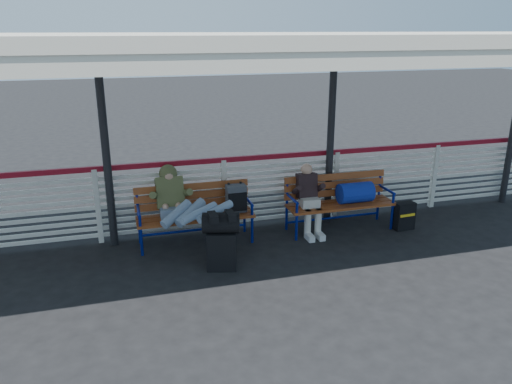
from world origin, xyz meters
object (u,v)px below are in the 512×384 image
object	(u,v)px
luggage_stack	(221,239)
traveler_man	(188,208)
companion_person	(309,198)
bench_left	(206,206)
suitcase_side	(404,216)
bench_right	(347,195)

from	to	relation	value
luggage_stack	traveler_man	distance (m)	0.81
traveler_man	companion_person	xyz separation A→B (m)	(2.00, 0.20, -0.11)
luggage_stack	bench_left	bearing A→B (deg)	106.27
luggage_stack	bench_left	world-z (taller)	bench_left
companion_person	luggage_stack	bearing A→B (deg)	-151.66
companion_person	traveler_man	bearing A→B (deg)	-174.17
bench_left	suitcase_side	xyz separation A→B (m)	(3.27, -0.44, -0.35)
traveler_man	luggage_stack	bearing A→B (deg)	-63.30
bench_left	companion_person	size ratio (longest dim) A/B	1.57
luggage_stack	traveler_man	world-z (taller)	traveler_man
luggage_stack	suitcase_side	distance (m)	3.31
suitcase_side	traveler_man	bearing A→B (deg)	173.93
companion_person	suitcase_side	xyz separation A→B (m)	(1.60, -0.30, -0.36)
luggage_stack	companion_person	world-z (taller)	companion_person
bench_left	suitcase_side	size ratio (longest dim) A/B	3.85
bench_right	suitcase_side	size ratio (longest dim) A/B	3.85
bench_left	traveler_man	size ratio (longest dim) A/B	1.10
luggage_stack	suitcase_side	world-z (taller)	luggage_stack
bench_left	companion_person	xyz separation A→B (m)	(1.67, -0.14, 0.01)
bench_right	companion_person	world-z (taller)	companion_person
traveler_man	companion_person	size ratio (longest dim) A/B	1.43
companion_person	bench_left	bearing A→B (deg)	175.06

